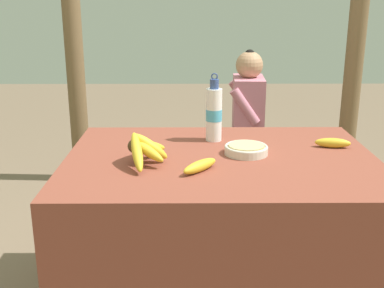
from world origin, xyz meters
name	(u,v)px	position (x,y,z in m)	size (l,w,h in m)	color
market_counter	(220,236)	(0.00, 0.00, 0.37)	(1.29, 0.95, 0.73)	brown
banana_bunch_ripe	(144,147)	(-0.31, -0.08, 0.80)	(0.17, 0.32, 0.14)	#4C381E
serving_bowl	(246,149)	(0.11, 0.04, 0.76)	(0.18, 0.18, 0.04)	silver
water_bottle	(214,114)	(-0.02, 0.24, 0.86)	(0.07, 0.07, 0.31)	white
loose_banana_front	(200,166)	(-0.09, -0.18, 0.76)	(0.15, 0.16, 0.04)	gold
loose_banana_side	(333,143)	(0.50, 0.12, 0.76)	(0.16, 0.07, 0.04)	gold
wooden_bench	(216,153)	(0.06, 1.31, 0.32)	(1.50, 0.32, 0.39)	brown
seated_vendor	(241,117)	(0.22, 1.28, 0.59)	(0.41, 0.40, 1.04)	#473828
banana_bunch_green	(161,136)	(-0.33, 1.31, 0.45)	(0.16, 0.30, 0.13)	#4C381E
support_post_near	(72,15)	(-0.97, 1.67, 1.25)	(0.13, 0.13, 2.50)	brown
support_post_far	(359,15)	(1.09, 1.67, 1.25)	(0.13, 0.13, 2.50)	brown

